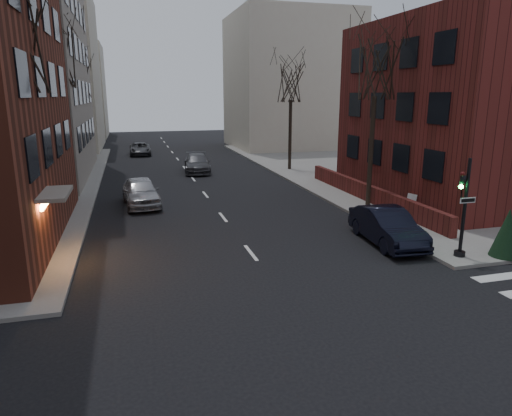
{
  "coord_description": "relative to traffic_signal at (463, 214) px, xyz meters",
  "views": [
    {
      "loc": [
        -4.65,
        -5.72,
        6.54
      ],
      "look_at": [
        0.17,
        11.81,
        2.0
      ],
      "focal_mm": 32.0,
      "sensor_mm": 36.0,
      "label": 1
    }
  ],
  "objects": [
    {
      "name": "tree_left_c",
      "position": [
        -16.74,
        31.01,
        6.12
      ],
      "size": [
        3.96,
        3.96,
        9.72
      ],
      "color": "#2D231C",
      "rests_on": "sidewalk_far_left"
    },
    {
      "name": "traffic_signal",
      "position": [
        0.0,
        0.0,
        0.0
      ],
      "size": [
        0.76,
        0.44,
        4.0
      ],
      "color": "black",
      "rests_on": "sidewalk_far_right"
    },
    {
      "name": "streetlamp_near",
      "position": [
        -16.14,
        13.01,
        2.33
      ],
      "size": [
        0.36,
        0.36,
        6.28
      ],
      "color": "black",
      "rests_on": "sidewalk_far_left"
    },
    {
      "name": "tree_right_b",
      "position": [
        0.86,
        23.01,
        5.68
      ],
      "size": [
        3.74,
        3.74,
        9.18
      ],
      "color": "#2D231C",
      "rests_on": "sidewalk_far_right"
    },
    {
      "name": "tree_right_a",
      "position": [
        0.86,
        9.01,
        6.12
      ],
      "size": [
        3.96,
        3.96,
        9.72
      ],
      "color": "#2D231C",
      "rests_on": "sidewalk_far_right"
    },
    {
      "name": "building_distant_ra",
      "position": [
        7.06,
        41.01,
        6.09
      ],
      "size": [
        14.0,
        14.0,
        16.0
      ],
      "primitive_type": "cube",
      "color": "beige",
      "rests_on": "ground"
    },
    {
      "name": "streetlamp_far",
      "position": [
        -16.14,
        33.01,
        2.33
      ],
      "size": [
        0.36,
        0.36,
        6.28
      ],
      "color": "black",
      "rests_on": "sidewalk_far_left"
    },
    {
      "name": "parked_sedan",
      "position": [
        -1.74,
        2.6,
        -1.11
      ],
      "size": [
        2.03,
        4.98,
        1.6
      ],
      "primitive_type": "imported",
      "rotation": [
        0.0,
        0.0,
        -0.07
      ],
      "color": "black",
      "rests_on": "ground"
    },
    {
      "name": "building_right_brick",
      "position": [
        8.56,
        10.01,
        3.59
      ],
      "size": [
        12.0,
        14.0,
        11.0
      ],
      "primitive_type": "cube",
      "color": "maroon",
      "rests_on": "ground"
    },
    {
      "name": "car_lane_silver",
      "position": [
        -12.16,
        13.01,
        -1.07
      ],
      "size": [
        2.37,
        5.08,
        1.68
      ],
      "primitive_type": "imported",
      "rotation": [
        0.0,
        0.0,
        0.08
      ],
      "color": "#A1A1A6",
      "rests_on": "ground"
    },
    {
      "name": "car_lane_far",
      "position": [
        -11.57,
        37.41,
        -1.23
      ],
      "size": [
        2.26,
        4.87,
        1.35
      ],
      "primitive_type": "imported",
      "rotation": [
        0.0,
        0.0,
        -0.0
      ],
      "color": "#3B3C40",
      "rests_on": "ground"
    },
    {
      "name": "building_distant_la",
      "position": [
        -22.94,
        46.01,
        7.09
      ],
      "size": [
        14.0,
        16.0,
        18.0
      ],
      "primitive_type": "cube",
      "color": "beige",
      "rests_on": "ground"
    },
    {
      "name": "tree_left_b",
      "position": [
        -16.74,
        17.01,
        7.0
      ],
      "size": [
        4.4,
        4.4,
        10.8
      ],
      "color": "#2D231C",
      "rests_on": "sidewalk_far_left"
    },
    {
      "name": "low_wall_right",
      "position": [
        1.36,
        10.01,
        -1.26
      ],
      "size": [
        0.35,
        16.0,
        1.0
      ],
      "primitive_type": "cube",
      "color": "maroon",
      "rests_on": "sidewalk_far_right"
    },
    {
      "name": "car_lane_gray",
      "position": [
        -7.14,
        24.23,
        -1.14
      ],
      "size": [
        2.69,
        5.48,
        1.53
      ],
      "primitive_type": "imported",
      "rotation": [
        0.0,
        0.0,
        -0.1
      ],
      "color": "#424247",
      "rests_on": "ground"
    },
    {
      "name": "tree_left_a",
      "position": [
        -16.74,
        5.01,
        6.56
      ],
      "size": [
        4.18,
        4.18,
        10.26
      ],
      "color": "#2D231C",
      "rests_on": "sidewalk_far_left"
    },
    {
      "name": "building_distant_lb",
      "position": [
        -20.94,
        63.01,
        5.09
      ],
      "size": [
        10.0,
        12.0,
        14.0
      ],
      "primitive_type": "cube",
      "color": "beige",
      "rests_on": "ground"
    },
    {
      "name": "sidewalk_far_right",
      "position": [
        21.06,
        21.01,
        -1.83
      ],
      "size": [
        44.0,
        44.0,
        0.15
      ],
      "primitive_type": "cube",
      "color": "gray",
      "rests_on": "ground"
    },
    {
      "name": "evergreen_shrub",
      "position": [
        1.81,
        -0.49,
        -0.76
      ],
      "size": [
        1.51,
        1.51,
        1.99
      ],
      "primitive_type": "cone",
      "rotation": [
        0.0,
        0.0,
        -0.33
      ],
      "color": "black",
      "rests_on": "sidewalk_far_right"
    },
    {
      "name": "sandwich_board",
      "position": [
        2.56,
        6.92,
        -1.26
      ],
      "size": [
        0.62,
        0.73,
        1.0
      ],
      "primitive_type": "cube",
      "rotation": [
        0.0,
        0.0,
        0.32
      ],
      "color": "white",
      "rests_on": "sidewalk_far_right"
    }
  ]
}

